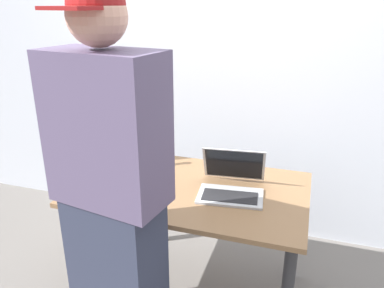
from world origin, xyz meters
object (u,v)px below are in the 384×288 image
laptop (232,182)px  beer_bottle_amber (142,152)px  person_figure (113,208)px  beer_bottle_dark (137,141)px  beer_bottle_brown (155,142)px

laptop → beer_bottle_amber: (-0.58, 0.14, 0.05)m
person_figure → laptop: bearing=59.5°
laptop → beer_bottle_amber: size_ratio=1.39×
beer_bottle_dark → beer_bottle_amber: size_ratio=1.11×
beer_bottle_brown → beer_bottle_amber: size_ratio=1.12×
person_figure → beer_bottle_brown: bearing=102.5°
laptop → beer_bottle_brown: size_ratio=1.24×
beer_bottle_dark → beer_bottle_amber: 0.16m
beer_bottle_brown → person_figure: bearing=-77.5°
beer_bottle_amber → person_figure: (0.23, -0.75, 0.07)m
laptop → beer_bottle_dark: beer_bottle_dark is taller
laptop → person_figure: size_ratio=0.21×
beer_bottle_amber → beer_bottle_dark: bearing=124.6°
beer_bottle_dark → beer_bottle_brown: bearing=3.1°
laptop → beer_bottle_amber: beer_bottle_amber is taller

